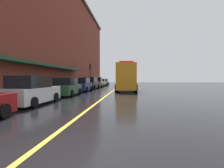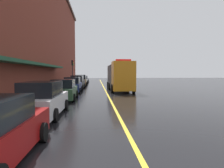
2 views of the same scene
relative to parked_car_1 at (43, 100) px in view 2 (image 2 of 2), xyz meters
The scene contains 16 objects.
ground_plane 18.07m from the parked_car_1, 77.09° to the left, with size 112.00×112.00×0.00m, color black.
sidewalk_left 17.74m from the parked_car_1, 97.02° to the left, with size 2.40×70.00×0.15m, color gray.
lane_center_stripe 18.07m from the parked_car_1, 77.09° to the left, with size 0.16×70.00×0.01m, color gold.
brick_building_left 20.25m from the parked_car_1, 116.40° to the left, with size 10.90×64.00×18.11m.
parked_car_1 is the anchor object (origin of this frame).
parked_car_2 6.23m from the parked_car_1, 89.07° to the left, with size 2.18×4.49×1.74m.
parked_car_3 12.28m from the parked_car_1, 89.43° to the left, with size 2.04×4.36×1.79m.
parked_car_4 17.87m from the parked_car_1, 89.52° to the left, with size 2.07×4.89×1.91m.
parked_car_5 23.51m from the parked_car_1, 89.62° to the left, with size 2.18×4.24×1.92m.
parked_car_6 28.82m from the parked_car_1, 89.81° to the left, with size 2.16×4.19×1.55m.
parked_car_7 34.21m from the parked_car_1, 89.97° to the left, with size 2.21×4.26×1.62m.
utility_truck 15.71m from the parked_car_1, 68.10° to the left, with size 2.84×9.47×3.79m.
parking_meter_0 31.23m from the parked_car_1, 92.42° to the left, with size 0.14×0.18×1.33m.
parking_meter_1 26.24m from the parked_car_1, 92.88° to the left, with size 0.14×0.18×1.33m.
parking_meter_2 18.66m from the parked_car_1, 94.05° to the left, with size 0.14×0.18×1.33m.
traffic_light_near 23.90m from the parked_car_1, 93.03° to the left, with size 0.38×0.36×4.30m.
Camera 2 is at (-1.18, -3.22, 2.30)m, focal length 31.29 mm.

